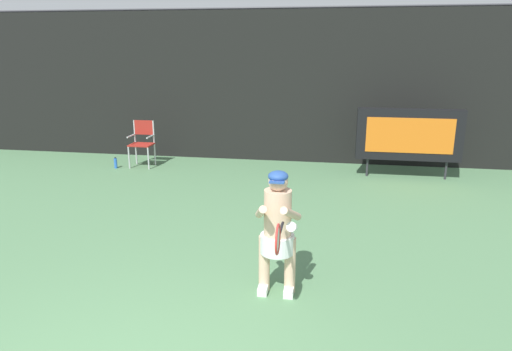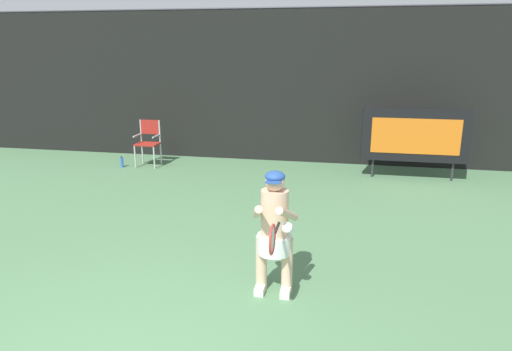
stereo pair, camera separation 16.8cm
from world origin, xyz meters
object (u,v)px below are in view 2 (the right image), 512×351
Objects in this scene: water_bottle at (122,162)px; tennis_player at (274,228)px; scoreboard at (415,136)px; umpire_chair at (148,140)px; tennis_racket at (273,239)px.

water_bottle is 6.70m from tennis_player.
scoreboard reaches higher than umpire_chair.
tennis_racket is at bearing -51.15° from water_bottle.
tennis_player is (3.87, -5.29, 0.17)m from umpire_chair.
umpire_chair is at bearing 28.74° from water_bottle.
tennis_player reaches higher than tennis_racket.
scoreboard is 5.71m from tennis_player.
tennis_racket is (3.96, -5.93, 0.33)m from umpire_chair.
tennis_player is (4.44, -4.98, 0.67)m from water_bottle.
tennis_racket is at bearing -82.60° from tennis_player.
water_bottle is at bearing 145.37° from tennis_racket.
umpire_chair is at bearing 179.96° from scoreboard.
tennis_racket is at bearing -109.43° from scoreboard.
umpire_chair is 6.56m from tennis_player.
tennis_racket is (0.08, -0.64, 0.16)m from tennis_player.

